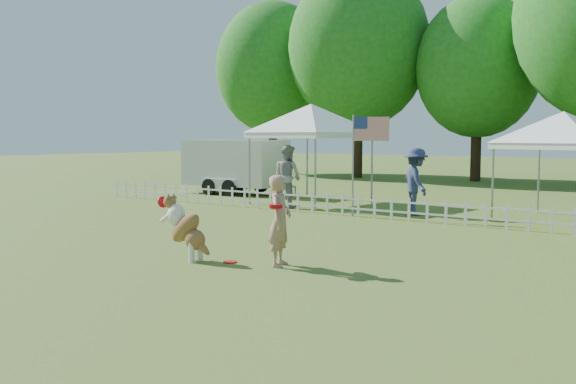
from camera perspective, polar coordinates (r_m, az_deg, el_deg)
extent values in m
plane|color=#4A6620|center=(11.51, -7.90, -6.04)|extent=(120.00, 120.00, 0.00)
imported|color=#A97C65|center=(10.80, -0.72, -2.57)|extent=(0.54, 0.66, 1.54)
cylinder|color=red|center=(11.26, -5.18, -6.21)|extent=(0.28, 0.28, 0.02)
imported|color=gray|center=(19.67, -0.04, 1.40)|extent=(1.06, 0.90, 1.92)
imported|color=navy|center=(18.10, 11.30, 0.92)|extent=(1.34, 1.36, 1.88)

